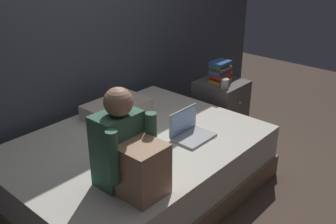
{
  "coord_description": "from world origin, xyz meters",
  "views": [
    {
      "loc": [
        -2.02,
        -1.65,
        1.93
      ],
      "look_at": [
        -0.03,
        0.1,
        0.72
      ],
      "focal_mm": 41.58,
      "sensor_mm": 36.0,
      "label": 1
    }
  ],
  "objects_px": {
    "mug": "(225,83)",
    "bed": "(136,167)",
    "laptop": "(190,131)",
    "pillow": "(117,109)",
    "person_sitting": "(128,152)",
    "nightstand": "(220,108)",
    "book_stack": "(220,72)"
  },
  "relations": [
    {
      "from": "bed",
      "to": "mug",
      "type": "distance_m",
      "value": 1.24
    },
    {
      "from": "pillow",
      "to": "mug",
      "type": "bearing_deg",
      "value": -27.76
    },
    {
      "from": "person_sitting",
      "to": "pillow",
      "type": "height_order",
      "value": "person_sitting"
    },
    {
      "from": "mug",
      "to": "bed",
      "type": "bearing_deg",
      "value": 177.76
    },
    {
      "from": "person_sitting",
      "to": "mug",
      "type": "xyz_separation_m",
      "value": [
        1.61,
        0.36,
        -0.09
      ]
    },
    {
      "from": "pillow",
      "to": "book_stack",
      "type": "height_order",
      "value": "book_stack"
    },
    {
      "from": "nightstand",
      "to": "mug",
      "type": "bearing_deg",
      "value": -137.31
    },
    {
      "from": "bed",
      "to": "pillow",
      "type": "distance_m",
      "value": 0.59
    },
    {
      "from": "bed",
      "to": "mug",
      "type": "bearing_deg",
      "value": -2.24
    },
    {
      "from": "nightstand",
      "to": "person_sitting",
      "type": "relative_size",
      "value": 0.9
    },
    {
      "from": "mug",
      "to": "book_stack",
      "type": "bearing_deg",
      "value": 50.07
    },
    {
      "from": "bed",
      "to": "person_sitting",
      "type": "bearing_deg",
      "value": -137.35
    },
    {
      "from": "nightstand",
      "to": "laptop",
      "type": "xyz_separation_m",
      "value": [
        -0.96,
        -0.35,
        0.23
      ]
    },
    {
      "from": "person_sitting",
      "to": "mug",
      "type": "distance_m",
      "value": 1.65
    },
    {
      "from": "nightstand",
      "to": "bed",
      "type": "bearing_deg",
      "value": -176.74
    },
    {
      "from": "book_stack",
      "to": "laptop",
      "type": "bearing_deg",
      "value": -158.88
    },
    {
      "from": "mug",
      "to": "person_sitting",
      "type": "bearing_deg",
      "value": -167.48
    },
    {
      "from": "bed",
      "to": "nightstand",
      "type": "distance_m",
      "value": 1.3
    },
    {
      "from": "laptop",
      "to": "pillow",
      "type": "xyz_separation_m",
      "value": [
        -0.11,
        0.73,
        0.01
      ]
    },
    {
      "from": "nightstand",
      "to": "mug",
      "type": "distance_m",
      "value": 0.38
    },
    {
      "from": "nightstand",
      "to": "mug",
      "type": "xyz_separation_m",
      "value": [
        -0.13,
        -0.12,
        0.34
      ]
    },
    {
      "from": "laptop",
      "to": "pillow",
      "type": "height_order",
      "value": "laptop"
    },
    {
      "from": "person_sitting",
      "to": "pillow",
      "type": "bearing_deg",
      "value": 52.04
    },
    {
      "from": "nightstand",
      "to": "person_sitting",
      "type": "xyz_separation_m",
      "value": [
        -1.74,
        -0.48,
        0.43
      ]
    },
    {
      "from": "laptop",
      "to": "pillow",
      "type": "bearing_deg",
      "value": 98.36
    },
    {
      "from": "bed",
      "to": "pillow",
      "type": "height_order",
      "value": "pillow"
    },
    {
      "from": "bed",
      "to": "laptop",
      "type": "relative_size",
      "value": 6.25
    },
    {
      "from": "bed",
      "to": "person_sitting",
      "type": "relative_size",
      "value": 3.05
    },
    {
      "from": "person_sitting",
      "to": "book_stack",
      "type": "xyz_separation_m",
      "value": [
        1.72,
        0.49,
        -0.03
      ]
    },
    {
      "from": "bed",
      "to": "mug",
      "type": "height_order",
      "value": "mug"
    },
    {
      "from": "person_sitting",
      "to": "mug",
      "type": "relative_size",
      "value": 7.28
    },
    {
      "from": "nightstand",
      "to": "person_sitting",
      "type": "height_order",
      "value": "person_sitting"
    }
  ]
}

